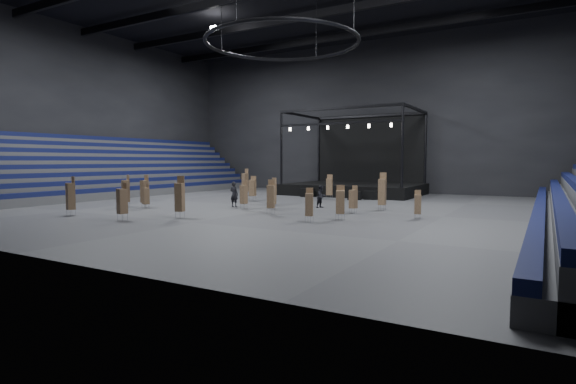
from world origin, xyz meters
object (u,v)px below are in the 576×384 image
Objects in this scene: flight_case_mid at (354,196)px; chair_stack_8 at (245,182)px; chair_stack_7 at (271,196)px; chair_stack_12 at (180,196)px; chair_stack_11 at (329,186)px; chair_stack_15 at (273,191)px; flight_case_right at (371,195)px; man_center at (234,194)px; chair_stack_10 at (244,194)px; chair_stack_6 at (340,202)px; chair_stack_4 at (272,196)px; chair_stack_16 at (382,191)px; chair_stack_17 at (71,196)px; chair_stack_2 at (145,191)px; chair_stack_5 at (418,204)px; flight_case_left at (307,193)px; chair_stack_1 at (146,196)px; chair_stack_14 at (122,201)px; chair_stack_3 at (309,204)px; chair_stack_9 at (126,191)px; chair_stack_0 at (353,199)px; stage at (356,181)px; chair_stack_13 at (253,187)px.

flight_case_mid is 0.42× the size of chair_stack_8.
chair_stack_12 is (-4.00, -4.82, 0.14)m from chair_stack_7.
chair_stack_11 reaches higher than chair_stack_15.
man_center reaches higher than flight_case_right.
chair_stack_6 is at bearing -10.42° from chair_stack_10.
flight_case_mid is at bearing 86.21° from chair_stack_4.
chair_stack_16 reaches higher than chair_stack_17.
chair_stack_2 is 20.97m from chair_stack_5.
chair_stack_1 reaches higher than flight_case_left.
flight_case_right is at bearing 57.16° from chair_stack_2.
chair_stack_4 is at bearing -108.28° from chair_stack_11.
chair_stack_8 is (-6.36, -2.05, 1.04)m from flight_case_left.
chair_stack_16 is (-3.56, 3.70, 0.46)m from chair_stack_5.
flight_case_right is at bearing 83.51° from chair_stack_14.
flight_case_mid is at bearing 87.79° from chair_stack_6.
chair_stack_17 is (-13.47, -22.17, 0.94)m from flight_case_right.
chair_stack_3 is at bearing -22.76° from chair_stack_10.
chair_stack_1 is at bearing 24.54° from chair_stack_9.
flight_case_left is 12.53m from chair_stack_10.
chair_stack_17 is (-20.97, -9.87, 0.37)m from chair_stack_5.
chair_stack_9 is at bearing -149.37° from chair_stack_10.
chair_stack_4 is (-3.79, -11.72, 0.62)m from flight_case_right.
flight_case_right is 0.58× the size of chair_stack_10.
chair_stack_17 reaches higher than chair_stack_0.
stage reaches higher than chair_stack_1.
chair_stack_8 is at bearing 107.58° from chair_stack_9.
chair_stack_9 is 1.27× the size of man_center.
chair_stack_6 is 10.95m from chair_stack_15.
chair_stack_13 is 5.65m from man_center.
man_center is at bearing -42.76° from chair_stack_8.
chair_stack_6 is at bearing 44.12° from chair_stack_14.
chair_stack_8 is 18.59m from chair_stack_12.
chair_stack_2 is 1.28× the size of man_center.
chair_stack_2 is at bearing -140.93° from chair_stack_11.
chair_stack_5 is 0.65× the size of chair_stack_16.
chair_stack_11 is 0.85× the size of chair_stack_16.
chair_stack_1 is at bearing -70.59° from chair_stack_8.
chair_stack_9 is 8.90m from chair_stack_12.
chair_stack_2 reaches higher than chair_stack_11.
chair_stack_15 is at bearing 89.36° from chair_stack_10.
chair_stack_6 is at bearing 4.21° from chair_stack_12.
chair_stack_9 reaches higher than chair_stack_4.
chair_stack_9 is (-10.78, -22.65, -0.10)m from stage.
chair_stack_8 is 20.00m from chair_stack_17.
chair_stack_8 reaches higher than chair_stack_0.
man_center reaches higher than chair_stack_0.
chair_stack_9 is at bearing -131.33° from flight_case_right.
chair_stack_5 is 0.77× the size of chair_stack_7.
chair_stack_6 is (7.29, -21.41, -0.26)m from stage.
chair_stack_0 is 0.97× the size of man_center.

